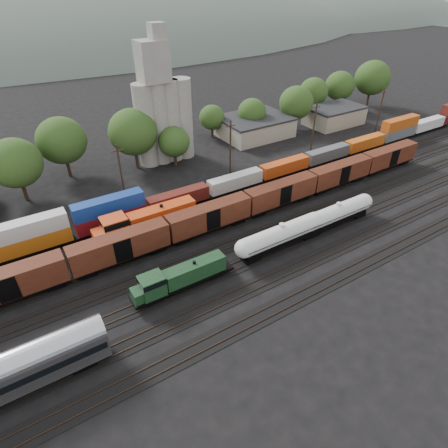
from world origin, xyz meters
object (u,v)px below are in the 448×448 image
grain_silo (163,113)px  tank_car_a (281,235)px  orange_locomotive (144,222)px  green_locomotive (178,278)px

grain_silo → tank_car_a: bearing=-88.9°
grain_silo → orange_locomotive: bearing=-121.8°
green_locomotive → tank_car_a: size_ratio=0.88×
green_locomotive → orange_locomotive: (1.20, 15.00, 0.45)m
tank_car_a → orange_locomotive: 22.63m
tank_car_a → grain_silo: 41.90m
orange_locomotive → grain_silo: grain_silo is taller
tank_car_a → grain_silo: grain_silo is taller
green_locomotive → grain_silo: grain_silo is taller
tank_car_a → green_locomotive: bearing=-180.0°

